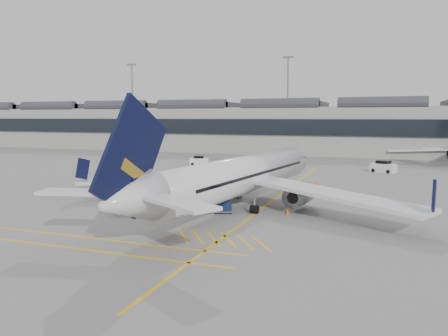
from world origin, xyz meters
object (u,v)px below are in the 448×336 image
(ramp_agent_b, at_px, (203,195))
(airliner_main, at_px, (239,177))
(baggage_cart_a, at_px, (223,202))
(pushback_tug, at_px, (128,207))
(ramp_agent_a, at_px, (205,193))
(belt_loader, at_px, (223,187))

(ramp_agent_b, bearing_deg, airliner_main, 133.25)
(baggage_cart_a, height_order, pushback_tug, baggage_cart_a)
(ramp_agent_a, height_order, pushback_tug, ramp_agent_a)
(belt_loader, relative_size, pushback_tug, 2.02)
(pushback_tug, bearing_deg, baggage_cart_a, -1.11)
(ramp_agent_b, distance_m, pushback_tug, 8.25)
(belt_loader, xyz_separation_m, ramp_agent_a, (0.18, -6.09, 0.30))
(baggage_cart_a, distance_m, ramp_agent_b, 5.05)
(baggage_cart_a, xyz_separation_m, pushback_tug, (-8.26, -3.10, -0.41))
(baggage_cart_a, relative_size, pushback_tug, 0.81)
(airliner_main, height_order, belt_loader, airliner_main)
(airliner_main, distance_m, pushback_tug, 10.93)
(airliner_main, height_order, ramp_agent_b, airliner_main)
(airliner_main, xyz_separation_m, belt_loader, (-4.51, 7.78, -2.43))
(baggage_cart_a, height_order, ramp_agent_a, ramp_agent_a)
(pushback_tug, bearing_deg, ramp_agent_b, 33.10)
(belt_loader, relative_size, ramp_agent_b, 3.26)
(baggage_cart_a, distance_m, pushback_tug, 8.83)
(ramp_agent_a, distance_m, pushback_tug, 8.83)
(pushback_tug, bearing_deg, airliner_main, 11.66)
(ramp_agent_a, bearing_deg, belt_loader, 46.40)
(ramp_agent_b, bearing_deg, baggage_cart_a, 99.24)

